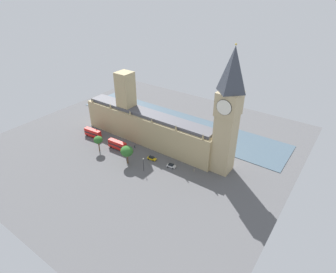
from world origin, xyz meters
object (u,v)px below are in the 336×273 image
(double_decker_bus_near_tower, at_px, (93,133))
(street_lamp_midblock, at_px, (143,162))
(clock_tower, at_px, (228,112))
(plane_tree_leading, at_px, (98,140))
(pedestrian_far_end, at_px, (194,170))
(car_white_under_trees, at_px, (171,166))
(car_yellow_cab_kerbside, at_px, (152,158))
(parliament_building, at_px, (145,125))
(double_decker_bus_by_river_gate, at_px, (117,145))
(pedestrian_corner, at_px, (135,146))
(plane_tree_trailing, at_px, (127,151))

(double_decker_bus_near_tower, distance_m, street_lamp_midblock, 43.90)
(clock_tower, distance_m, plane_tree_leading, 66.39)
(double_decker_bus_near_tower, relative_size, pedestrian_far_end, 6.59)
(pedestrian_far_end, bearing_deg, car_white_under_trees, 72.28)
(double_decker_bus_near_tower, bearing_deg, car_yellow_cab_kerbside, 87.38)
(parliament_building, height_order, double_decker_bus_by_river_gate, parliament_building)
(parliament_building, height_order, car_yellow_cab_kerbside, parliament_building)
(double_decker_bus_by_river_gate, xyz_separation_m, pedestrian_corner, (-6.30, 6.16, -1.92))
(clock_tower, xyz_separation_m, car_white_under_trees, (12.17, -20.04, -28.70))
(parliament_building, relative_size, car_yellow_cab_kerbside, 17.16)
(parliament_building, xyz_separation_m, car_yellow_cab_kerbside, (12.78, 14.34, -8.90))
(pedestrian_far_end, relative_size, pedestrian_corner, 1.01)
(double_decker_bus_near_tower, bearing_deg, street_lamp_midblock, 75.26)
(clock_tower, relative_size, car_white_under_trees, 13.04)
(double_decker_bus_near_tower, height_order, pedestrian_corner, double_decker_bus_near_tower)
(parliament_building, distance_m, car_white_under_trees, 29.83)
(pedestrian_corner, distance_m, plane_tree_leading, 19.02)
(double_decker_bus_by_river_gate, height_order, car_white_under_trees, double_decker_bus_by_river_gate)
(parliament_building, xyz_separation_m, plane_tree_leading, (22.22, -12.53, -3.16))
(parliament_building, relative_size, car_white_under_trees, 18.13)
(double_decker_bus_near_tower, height_order, plane_tree_leading, plane_tree_leading)
(clock_tower, bearing_deg, plane_tree_leading, -69.22)
(car_white_under_trees, bearing_deg, double_decker_bus_near_tower, -95.10)
(pedestrian_far_end, bearing_deg, car_yellow_cab_kerbside, 64.22)
(plane_tree_trailing, bearing_deg, double_decker_bus_near_tower, -102.79)
(car_white_under_trees, xyz_separation_m, plane_tree_trailing, (9.52, -18.92, 6.02))
(double_decker_bus_by_river_gate, relative_size, pedestrian_far_end, 6.56)
(double_decker_bus_by_river_gate, bearing_deg, car_yellow_cab_kerbside, -85.84)
(clock_tower, relative_size, plane_tree_trailing, 6.01)
(double_decker_bus_near_tower, relative_size, car_yellow_cab_kerbside, 2.30)
(double_decker_bus_near_tower, distance_m, car_white_under_trees, 52.08)
(double_decker_bus_by_river_gate, bearing_deg, pedestrian_corner, -47.55)
(car_white_under_trees, height_order, plane_tree_leading, plane_tree_leading)
(clock_tower, xyz_separation_m, pedestrian_corner, (9.01, -45.78, -28.87))
(clock_tower, bearing_deg, double_decker_bus_by_river_gate, -73.57)
(double_decker_bus_near_tower, xyz_separation_m, plane_tree_trailing, (7.51, 33.09, 4.28))
(pedestrian_corner, xyz_separation_m, plane_tree_trailing, (12.68, 6.82, 6.19))
(car_white_under_trees, xyz_separation_m, pedestrian_corner, (-3.16, -25.74, -0.17))
(pedestrian_corner, bearing_deg, car_yellow_cab_kerbside, 96.71)
(pedestrian_corner, relative_size, plane_tree_trailing, 0.17)
(clock_tower, height_order, double_decker_bus_by_river_gate, clock_tower)
(pedestrian_far_end, bearing_deg, clock_tower, -83.77)
(street_lamp_midblock, bearing_deg, car_white_under_trees, 137.42)
(double_decker_bus_by_river_gate, bearing_deg, car_white_under_trees, -87.58)
(car_white_under_trees, relative_size, pedestrian_corner, 2.75)
(double_decker_bus_by_river_gate, distance_m, car_yellow_cab_kerbside, 20.80)
(double_decker_bus_near_tower, relative_size, street_lamp_midblock, 1.53)
(pedestrian_far_end, height_order, street_lamp_midblock, street_lamp_midblock)
(double_decker_bus_by_river_gate, bearing_deg, parliament_building, -25.14)
(plane_tree_trailing, bearing_deg, car_yellow_cab_kerbside, 140.01)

